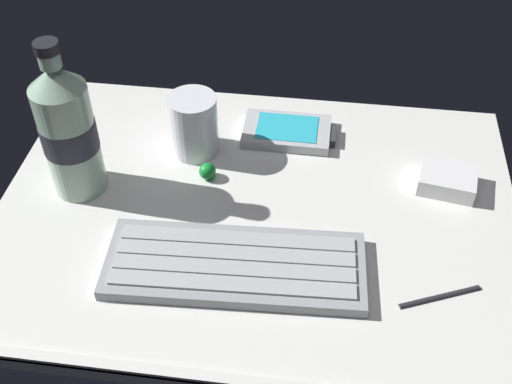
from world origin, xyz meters
The scene contains 8 objects.
ground_plane centered at (0.00, -0.23, -0.99)cm, with size 64.00×48.00×2.80cm.
keyboard centered at (-1.08, -9.72, 0.81)cm, with size 29.53×12.48×1.70cm.
handheld_device centered at (2.49, 14.96, 0.73)cm, with size 12.83×7.67×1.50cm.
juice_cup centered at (-9.65, 10.29, 3.91)cm, with size 6.40×6.40×8.50cm.
water_bottle centered at (-22.70, 1.37, 9.01)cm, with size 6.73×6.73×20.80cm.
charger_block centered at (23.51, 7.24, 1.20)cm, with size 7.00×5.60×2.40cm, color white.
trackball_mouse centered at (-7.00, 5.00, 1.10)cm, with size 2.20×2.20×2.20cm, color #198C33.
stylus_pen centered at (21.47, -10.65, 0.35)cm, with size 0.70×0.70×9.50cm, color #26262B.
Camera 1 is at (7.24, -54.58, 55.82)cm, focal length 44.61 mm.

